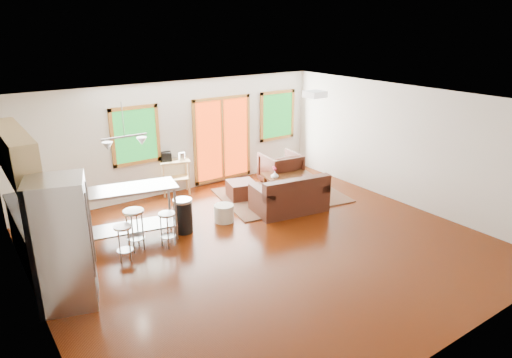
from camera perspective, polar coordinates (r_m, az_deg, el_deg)
floor at (r=8.39m, az=1.19°, el=-8.39°), size 7.50×7.00×0.02m
ceiling at (r=7.54m, az=1.33°, el=9.55°), size 7.50×7.00×0.02m
back_wall at (r=10.78m, az=-9.86°, el=5.11°), size 7.50×0.02×2.60m
left_wall at (r=6.55m, az=-26.53°, el=-6.09°), size 0.02×7.00×2.60m
right_wall at (r=10.44m, az=18.19°, el=3.97°), size 0.02×7.00×2.60m
front_wall at (r=5.67m, az=22.99°, el=-9.47°), size 7.50×0.02×2.60m
window_left at (r=10.32m, az=-14.83°, el=5.26°), size 1.10×0.05×1.30m
french_doors at (r=11.33m, az=-4.20°, el=4.98°), size 1.60×0.05×2.10m
window_right at (r=12.17m, az=2.69°, el=7.94°), size 1.10×0.05×1.30m
rug at (r=10.66m, az=3.12°, el=-2.05°), size 3.06×2.56×0.03m
loveseat at (r=9.74m, az=4.27°, el=-2.24°), size 1.64×1.09×0.81m
coffee_table at (r=10.81m, az=3.92°, el=0.31°), size 1.24×0.93×0.44m
armchair at (r=11.28m, az=3.08°, el=1.48°), size 0.95×0.91×0.89m
ottoman at (r=10.46m, az=-1.82°, el=-1.38°), size 0.72×0.72×0.40m
pouf at (r=9.30m, az=-4.03°, el=-4.28°), size 0.47×0.47×0.35m
vase at (r=10.53m, az=2.35°, el=0.57°), size 0.19×0.20×0.31m
book at (r=10.50m, az=4.09°, el=0.71°), size 0.23×0.06×0.30m
cabinets at (r=8.29m, az=-26.27°, el=-3.71°), size 0.64×2.24×2.30m
refrigerator at (r=6.93m, az=-22.96°, el=-7.42°), size 0.94×0.92×1.90m
island at (r=8.57m, az=-15.37°, el=-3.10°), size 1.76×0.98×1.05m
cup at (r=8.57m, az=-12.31°, el=-0.81°), size 0.12×0.11×0.11m
bar_stool_a at (r=8.00m, az=-16.22°, el=-6.73°), size 0.38×0.38×0.64m
bar_stool_b at (r=8.28m, az=-14.98°, el=-5.03°), size 0.40×0.40×0.76m
bar_stool_c at (r=8.33m, az=-11.04°, el=-5.24°), size 0.39×0.39×0.64m
trash_can at (r=8.87m, az=-9.09°, el=-4.52°), size 0.42×0.42×0.67m
kitchen_cart at (r=10.73m, az=-10.25°, el=1.72°), size 0.77×0.61×1.03m
ceiling_flush at (r=9.01m, az=7.39°, el=10.48°), size 0.35×0.35×0.12m
pendant_light at (r=8.14m, az=-16.06°, el=4.40°), size 0.80×0.18×0.79m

